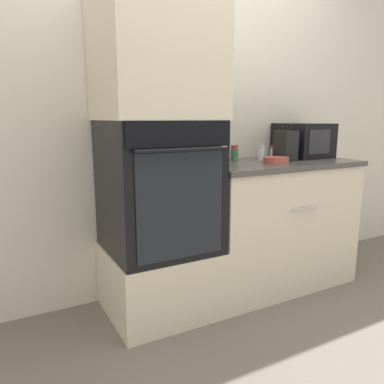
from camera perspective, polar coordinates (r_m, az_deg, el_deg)
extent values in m
plane|color=#6B6056|center=(2.42, 5.59, -18.64)|extent=(12.00, 12.00, 0.00)
cube|color=beige|center=(2.64, -1.70, 12.23)|extent=(8.00, 0.05, 2.50)
cube|color=beige|center=(2.42, -4.91, -13.11)|extent=(0.64, 0.60, 0.41)
cube|color=black|center=(2.24, -5.16, 0.87)|extent=(0.62, 0.59, 0.78)
cube|color=black|center=(1.94, -1.78, 8.88)|extent=(0.59, 0.01, 0.13)
cube|color=#33E54C|center=(1.94, -1.73, 8.88)|extent=(0.09, 0.00, 0.03)
cube|color=black|center=(1.99, -1.71, -2.08)|extent=(0.51, 0.01, 0.59)
cylinder|color=black|center=(1.92, -1.34, 6.43)|extent=(0.53, 0.02, 0.02)
cube|color=beige|center=(2.24, -5.53, 20.51)|extent=(0.64, 0.60, 0.75)
cube|color=beige|center=(2.79, 12.06, -4.98)|extent=(1.14, 0.60, 0.87)
cube|color=#474442|center=(2.71, 12.45, 4.27)|extent=(1.16, 0.63, 0.03)
cylinder|color=#B7B7BC|center=(2.53, 16.82, -2.46)|extent=(0.22, 0.01, 0.01)
cube|color=black|center=(3.02, 16.56, 7.55)|extent=(0.34, 0.36, 0.26)
cube|color=#28282B|center=(2.88, 18.88, 7.26)|extent=(0.21, 0.01, 0.17)
cube|color=black|center=(2.73, 14.07, 6.85)|extent=(0.12, 0.14, 0.21)
cylinder|color=black|center=(2.70, 13.74, 9.53)|extent=(0.02, 0.02, 0.04)
cylinder|color=black|center=(2.72, 14.20, 9.52)|extent=(0.02, 0.02, 0.04)
cylinder|color=black|center=(2.74, 14.66, 9.51)|extent=(0.02, 0.02, 0.04)
cylinder|color=#B24C42|center=(2.58, 12.68, 4.77)|extent=(0.17, 0.17, 0.04)
cylinder|color=silver|center=(2.87, 12.44, 5.75)|extent=(0.06, 0.06, 0.07)
cylinder|color=red|center=(2.86, 12.48, 6.70)|extent=(0.05, 0.05, 0.02)
cylinder|color=silver|center=(2.73, 10.55, 5.66)|extent=(0.05, 0.05, 0.08)
cylinder|color=#B7B7BC|center=(2.72, 10.59, 6.78)|extent=(0.05, 0.05, 0.02)
cylinder|color=silver|center=(2.63, 3.17, 5.49)|extent=(0.06, 0.06, 0.07)
cylinder|color=red|center=(2.63, 3.18, 6.47)|extent=(0.05, 0.05, 0.02)
cylinder|color=#427047|center=(2.66, 6.47, 5.66)|extent=(0.05, 0.05, 0.09)
cylinder|color=red|center=(2.65, 6.50, 6.85)|extent=(0.05, 0.05, 0.02)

